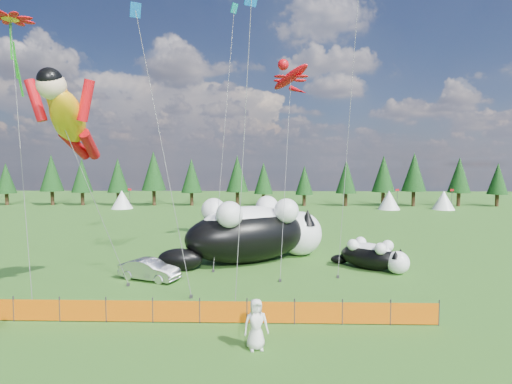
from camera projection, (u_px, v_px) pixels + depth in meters
ground at (190, 299)px, 19.90m from camera, size 160.00×160.00×0.00m
safety_fence at (176, 311)px, 16.87m from camera, size 22.06×0.06×1.10m
tree_line at (243, 181)px, 64.50m from camera, size 90.00×4.00×8.00m
festival_tents at (315, 200)px, 59.40m from camera, size 50.00×3.20×2.80m
cat_large at (255, 231)px, 27.63m from camera, size 11.12×8.22×4.40m
cat_small at (373, 255)px, 25.45m from camera, size 4.47×3.89×1.90m
car at (150, 270)px, 23.18m from camera, size 3.86×2.48×1.20m
spectator_e at (256, 324)px, 14.45m from camera, size 1.02×0.78×1.86m
superhero_kite at (68, 119)px, 19.35m from camera, size 5.82×6.10×11.39m
gecko_kite at (290, 77)px, 32.67m from camera, size 5.91×14.07×17.53m
flower_kite at (10, 22)px, 21.30m from camera, size 3.82×4.41×14.87m
diamond_kite_a at (137, 20)px, 23.30m from camera, size 4.59×4.83×16.99m
diamond_kite_c at (251, 7)px, 18.24m from camera, size 1.31×2.36×15.23m
diamond_kite_d at (233, 22)px, 29.97m from camera, size 1.32×7.28×19.75m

